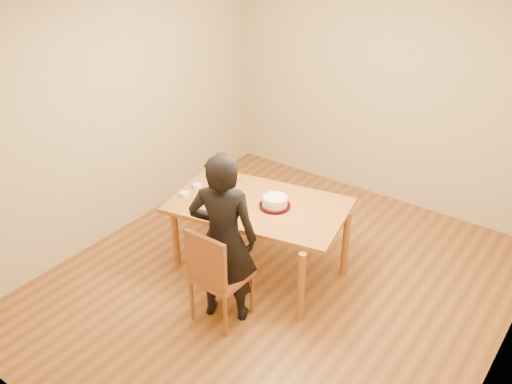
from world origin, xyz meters
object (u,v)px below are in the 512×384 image
Objects in this scene: cake_plate at (275,206)px; dining_table at (259,205)px; dining_chair at (221,275)px; cake at (275,201)px; person at (223,239)px.

dining_table is at bearing -166.79° from cake_plate.
cake is (0.01, 0.81, 0.36)m from dining_chair.
cake_plate is at bearing 90.06° from dining_chair.
dining_chair is at bearing 65.03° from person.
person is (-0.01, -0.77, -0.01)m from cake.
cake is 0.15× the size of person.
dining_table is 3.71× the size of dining_chair.
cake reaches higher than dining_chair.
dining_table is 5.55× the size of cake_plate.
dining_table reaches higher than dining_chair.
cake is at bearing -115.41° from person.
dining_chair is 0.36m from person.
cake reaches higher than cake_plate.
dining_table is 1.03× the size of person.
dining_table is at bearing -166.79° from cake.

